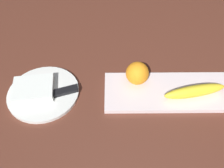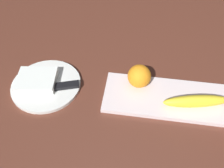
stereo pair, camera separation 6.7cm
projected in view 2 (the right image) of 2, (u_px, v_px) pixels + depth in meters
name	position (u px, v px, depth m)	size (l,w,h in m)	color
ground_plane	(170.00, 90.00, 0.71)	(2.40, 2.40, 0.00)	#5B2E21
fruit_tray	(182.00, 100.00, 0.67)	(0.46, 0.15, 0.01)	white
banana	(196.00, 101.00, 0.64)	(0.19, 0.04, 0.04)	yellow
orange_near_apple	(139.00, 75.00, 0.68)	(0.07, 0.07, 0.07)	orange
dinner_plate	(46.00, 85.00, 0.71)	(0.22, 0.22, 0.01)	white
folded_napkin	(37.00, 80.00, 0.70)	(0.12, 0.10, 0.02)	white
knife	(59.00, 87.00, 0.70)	(0.18, 0.08, 0.01)	silver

